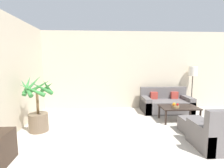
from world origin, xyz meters
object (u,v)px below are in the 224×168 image
(apple_red, at_px, (178,104))
(armchair, at_px, (216,135))
(coffee_table, at_px, (179,108))
(orange_fruit, at_px, (174,104))
(fruit_bowl, at_px, (175,107))
(potted_palm, at_px, (38,110))
(sofa_loveseat, at_px, (166,104))
(apple_green, at_px, (175,104))
(floor_lamp, at_px, (193,74))
(ottoman, at_px, (193,125))

(apple_red, bearing_deg, armchair, -85.56)
(coffee_table, distance_m, orange_fruit, 0.26)
(orange_fruit, distance_m, armchair, 1.52)
(fruit_bowl, xyz_separation_m, orange_fruit, (-0.05, -0.01, 0.07))
(armchair, bearing_deg, potted_palm, 163.46)
(sofa_loveseat, xyz_separation_m, orange_fruit, (-0.18, -1.05, 0.25))
(potted_palm, bearing_deg, apple_green, 7.35)
(armchair, bearing_deg, fruit_bowl, 96.11)
(sofa_loveseat, bearing_deg, apple_green, -97.16)
(potted_palm, relative_size, armchair, 1.61)
(potted_palm, relative_size, orange_fruit, 16.42)
(potted_palm, height_order, armchair, potted_palm)
(apple_red, bearing_deg, fruit_bowl, 149.02)
(floor_lamp, xyz_separation_m, orange_fruit, (-1.21, -1.34, -0.73))
(fruit_bowl, bearing_deg, armchair, -83.89)
(orange_fruit, bearing_deg, potted_palm, -173.63)
(orange_fruit, bearing_deg, fruit_bowl, 14.37)
(sofa_loveseat, xyz_separation_m, floor_lamp, (1.03, 0.29, 0.98))
(fruit_bowl, xyz_separation_m, armchair, (0.16, -1.50, -0.17))
(sofa_loveseat, relative_size, coffee_table, 1.55)
(sofa_loveseat, distance_m, fruit_bowl, 1.06)
(sofa_loveseat, distance_m, ottoman, 1.73)
(potted_palm, xyz_separation_m, armchair, (3.69, -1.10, -0.25))
(potted_palm, distance_m, ottoman, 3.69)
(apple_red, bearing_deg, orange_fruit, 171.02)
(floor_lamp, bearing_deg, apple_green, -132.25)
(floor_lamp, xyz_separation_m, coffee_table, (-1.02, -1.25, -0.88))
(fruit_bowl, relative_size, ottoman, 0.36)
(floor_lamp, distance_m, coffee_table, 1.83)
(coffee_table, distance_m, armchair, 1.58)
(apple_red, xyz_separation_m, orange_fruit, (-0.10, 0.02, 0.01))
(apple_red, relative_size, ottoman, 0.12)
(armchair, bearing_deg, coffee_table, 90.59)
(apple_green, bearing_deg, ottoman, -80.09)
(floor_lamp, height_order, ottoman, floor_lamp)
(apple_green, relative_size, orange_fruit, 0.80)
(orange_fruit, relative_size, armchair, 0.10)
(potted_palm, height_order, apple_green, potted_palm)
(orange_fruit, xyz_separation_m, ottoman, (0.18, -0.68, -0.34))
(sofa_loveseat, distance_m, floor_lamp, 1.45)
(floor_lamp, relative_size, ottoman, 2.71)
(sofa_loveseat, xyz_separation_m, coffee_table, (0.02, -0.96, 0.10))
(apple_red, bearing_deg, ottoman, -82.52)
(sofa_loveseat, xyz_separation_m, apple_green, (-0.12, -0.98, 0.24))
(potted_palm, xyz_separation_m, sofa_loveseat, (3.66, 1.44, -0.25))
(apple_red, bearing_deg, sofa_loveseat, 85.69)
(orange_fruit, height_order, armchair, armchair)
(coffee_table, distance_m, apple_green, 0.20)
(coffee_table, bearing_deg, apple_red, -131.74)
(floor_lamp, height_order, armchair, floor_lamp)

